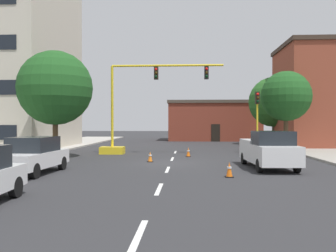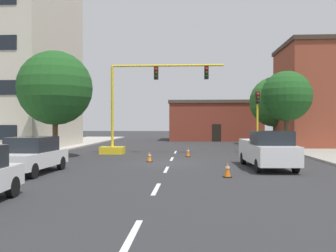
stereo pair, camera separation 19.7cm
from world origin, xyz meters
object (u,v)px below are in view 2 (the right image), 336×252
at_px(traffic_cone_roadside_a, 227,170).
at_px(traffic_cone_roadside_c, 149,157).
at_px(traffic_signal_gantry, 128,124).
at_px(traffic_light_pole_right, 257,108).
at_px(sedan_white_mid_left, 32,155).
at_px(tree_left_near, 55,88).
at_px(traffic_cone_roadside_b, 188,152).
at_px(tree_right_far, 275,102).
at_px(pickup_truck_white, 267,150).
at_px(tree_right_mid, 286,96).

bearing_deg(traffic_cone_roadside_a, traffic_cone_roadside_c, 124.39).
bearing_deg(traffic_cone_roadside_c, traffic_cone_roadside_a, -55.61).
distance_m(traffic_signal_gantry, traffic_cone_roadside_c, 6.28).
relative_size(traffic_light_pole_right, sedan_white_mid_left, 1.05).
distance_m(traffic_cone_roadside_a, traffic_cone_roadside_c, 7.36).
height_order(traffic_light_pole_right, tree_left_near, tree_left_near).
bearing_deg(traffic_cone_roadside_c, traffic_cone_roadside_b, 56.54).
relative_size(traffic_light_pole_right, tree_right_far, 0.65).
relative_size(pickup_truck_white, sedan_white_mid_left, 1.20).
bearing_deg(traffic_light_pole_right, tree_right_far, 71.35).
relative_size(tree_right_far, sedan_white_mid_left, 1.60).
distance_m(tree_right_far, traffic_cone_roadside_c, 21.71).
relative_size(sedan_white_mid_left, traffic_cone_roadside_b, 6.91).
xyz_separation_m(traffic_light_pole_right, sedan_white_mid_left, (-12.67, -11.79, -2.64)).
height_order(traffic_light_pole_right, traffic_cone_roadside_a, traffic_light_pole_right).
bearing_deg(pickup_truck_white, tree_right_far, 76.39).
distance_m(traffic_signal_gantry, sedan_white_mid_left, 11.35).
xyz_separation_m(tree_right_far, tree_right_mid, (-1.36, -10.18, -0.10)).
distance_m(traffic_light_pole_right, tree_left_near, 15.04).
distance_m(tree_right_far, tree_left_near, 24.15).
bearing_deg(traffic_cone_roadside_c, traffic_signal_gantry, 112.53).
distance_m(traffic_signal_gantry, traffic_light_pole_right, 10.08).
height_order(traffic_signal_gantry, sedan_white_mid_left, traffic_signal_gantry).
height_order(traffic_cone_roadside_b, traffic_cone_roadside_c, traffic_cone_roadside_b).
bearing_deg(traffic_cone_roadside_c, traffic_light_pole_right, 39.67).
bearing_deg(tree_right_mid, pickup_truck_white, -109.21).
xyz_separation_m(traffic_signal_gantry, traffic_cone_roadside_a, (6.44, -11.58, -1.93)).
bearing_deg(sedan_white_mid_left, pickup_truck_white, 13.06).
relative_size(tree_right_mid, traffic_cone_roadside_b, 9.91).
distance_m(tree_left_near, sedan_white_mid_left, 8.55).
height_order(tree_left_near, traffic_cone_roadside_a, tree_left_near).
relative_size(tree_left_near, tree_right_mid, 1.11).
xyz_separation_m(tree_left_near, sedan_white_mid_left, (1.68, -7.44, -3.87)).
xyz_separation_m(traffic_signal_gantry, traffic_cone_roadside_c, (2.29, -5.51, -1.95)).
xyz_separation_m(tree_right_mid, pickup_truck_white, (-3.63, -10.42, -3.55)).
height_order(pickup_truck_white, sedan_white_mid_left, pickup_truck_white).
xyz_separation_m(traffic_light_pole_right, traffic_cone_roadside_a, (-3.52, -12.44, -3.20)).
xyz_separation_m(pickup_truck_white, traffic_cone_roadside_b, (-4.23, 6.28, -0.65)).
distance_m(traffic_light_pole_right, sedan_white_mid_left, 17.51).
bearing_deg(sedan_white_mid_left, traffic_cone_roadside_b, 50.70).
xyz_separation_m(sedan_white_mid_left, traffic_cone_roadside_c, (5.00, 5.42, -0.58)).
bearing_deg(traffic_light_pole_right, traffic_cone_roadside_a, -105.79).
relative_size(traffic_signal_gantry, pickup_truck_white, 1.71).
distance_m(sedan_white_mid_left, traffic_cone_roadside_a, 9.19).
distance_m(tree_left_near, traffic_cone_roadside_b, 10.15).
bearing_deg(traffic_cone_roadside_b, tree_left_near, -170.44).
distance_m(tree_right_mid, traffic_cone_roadside_b, 9.83).
bearing_deg(traffic_cone_roadside_b, traffic_cone_roadside_c, -123.46).
distance_m(traffic_cone_roadside_a, traffic_cone_roadside_b, 9.78).
distance_m(traffic_signal_gantry, pickup_truck_white, 12.17).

